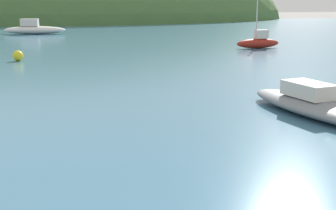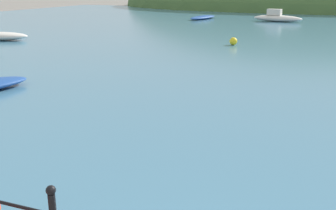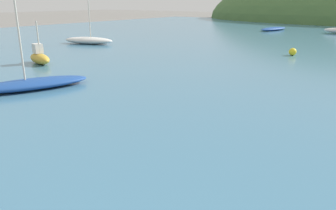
% 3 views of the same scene
% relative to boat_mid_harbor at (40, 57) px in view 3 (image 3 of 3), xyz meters
% --- Properties ---
extents(boat_mid_harbor, '(2.21, 1.27, 2.22)m').
position_rel_boat_mid_harbor_xyz_m(boat_mid_harbor, '(0.00, 0.00, 0.00)').
color(boat_mid_harbor, gold).
rests_on(boat_mid_harbor, water).
extents(boat_blue_hull, '(2.24, 4.92, 0.36)m').
position_rel_boat_mid_harbor_xyz_m(boat_blue_hull, '(3.31, 27.99, -0.17)').
color(boat_blue_hull, '#1E4793').
rests_on(boat_blue_hull, water).
extents(boat_twin_mast, '(4.24, 2.48, 4.98)m').
position_rel_boat_mid_harbor_xyz_m(boat_twin_mast, '(-4.41, 7.31, -0.06)').
color(boat_twin_mast, silver).
rests_on(boat_twin_mast, water).
extents(boat_far_right, '(2.82, 4.40, 5.02)m').
position_rel_boat_mid_harbor_xyz_m(boat_far_right, '(4.36, -3.33, -0.13)').
color(boat_far_right, '#1E4793').
rests_on(boat_far_right, water).
extents(mooring_buoy, '(0.45, 0.45, 0.45)m').
position_rel_boat_mid_harbor_xyz_m(mooring_buoy, '(10.16, 10.59, -0.12)').
color(mooring_buoy, yellow).
rests_on(mooring_buoy, water).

